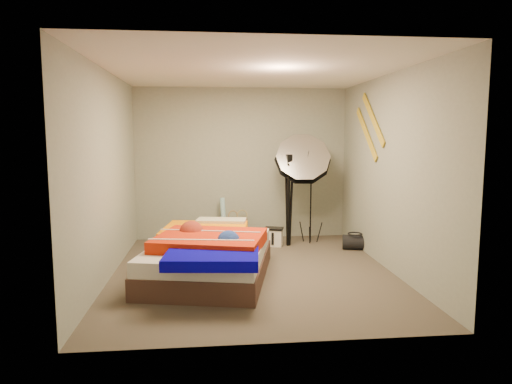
{
  "coord_description": "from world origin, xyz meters",
  "views": [
    {
      "loc": [
        -0.53,
        -5.58,
        1.73
      ],
      "look_at": [
        0.1,
        0.6,
        0.95
      ],
      "focal_mm": 32.0,
      "sensor_mm": 36.0,
      "label": 1
    }
  ],
  "objects": [
    {
      "name": "photo_umbrella",
      "position": [
        0.92,
        1.46,
        1.33
      ],
      "size": [
        1.12,
        0.86,
        1.85
      ],
      "color": "black",
      "rests_on": "floor"
    },
    {
      "name": "ceiling",
      "position": [
        0.0,
        0.0,
        2.5
      ],
      "size": [
        4.0,
        4.0,
        0.0
      ],
      "primitive_type": "plane",
      "rotation": [
        3.14,
        0.0,
        0.0
      ],
      "color": "silver",
      "rests_on": "wall_back"
    },
    {
      "name": "camera_tripod",
      "position": [
        0.69,
        1.35,
        0.82
      ],
      "size": [
        0.09,
        0.09,
        1.43
      ],
      "color": "black",
      "rests_on": "floor"
    },
    {
      "name": "wall_stripe_upper",
      "position": [
        1.73,
        0.6,
        1.95
      ],
      "size": [
        0.02,
        0.91,
        0.78
      ],
      "primitive_type": "cube",
      "rotation": [
        0.7,
        0.0,
        0.0
      ],
      "color": "gold",
      "rests_on": "wall_right"
    },
    {
      "name": "wall_back",
      "position": [
        0.0,
        2.0,
        1.25
      ],
      "size": [
        3.5,
        0.0,
        3.5
      ],
      "primitive_type": "plane",
      "rotation": [
        1.57,
        0.0,
        0.0
      ],
      "color": "#959A8A",
      "rests_on": "floor"
    },
    {
      "name": "wall_left",
      "position": [
        -1.75,
        0.0,
        1.25
      ],
      "size": [
        0.0,
        4.0,
        4.0
      ],
      "primitive_type": "plane",
      "rotation": [
        1.57,
        0.0,
        1.57
      ],
      "color": "#959A8A",
      "rests_on": "floor"
    },
    {
      "name": "wall_front",
      "position": [
        0.0,
        -2.0,
        1.25
      ],
      "size": [
        3.5,
        0.0,
        3.5
      ],
      "primitive_type": "plane",
      "rotation": [
        -1.57,
        0.0,
        0.0
      ],
      "color": "#959A8A",
      "rests_on": "floor"
    },
    {
      "name": "bed",
      "position": [
        -0.55,
        -0.14,
        0.29
      ],
      "size": [
        1.72,
        2.27,
        0.57
      ],
      "color": "#492E27",
      "rests_on": "floor"
    },
    {
      "name": "wall_stripe_lower",
      "position": [
        1.73,
        0.85,
        1.75
      ],
      "size": [
        0.02,
        0.91,
        0.78
      ],
      "primitive_type": "cube",
      "rotation": [
        0.7,
        0.0,
        0.0
      ],
      "color": "gold",
      "rests_on": "wall_right"
    },
    {
      "name": "floor",
      "position": [
        0.0,
        0.0,
        0.0
      ],
      "size": [
        4.0,
        4.0,
        0.0
      ],
      "primitive_type": "plane",
      "color": "brown",
      "rests_on": "ground"
    },
    {
      "name": "wrapping_roll",
      "position": [
        -0.32,
        1.8,
        0.35
      ],
      "size": [
        0.13,
        0.22,
        0.71
      ],
      "primitive_type": "cylinder",
      "rotation": [
        -0.17,
        0.0,
        0.29
      ],
      "color": "#50B0C6",
      "rests_on": "floor"
    },
    {
      "name": "tote_bag",
      "position": [
        -0.09,
        1.9,
        0.18
      ],
      "size": [
        0.39,
        0.25,
        0.37
      ],
      "primitive_type": "cube",
      "rotation": [
        -0.14,
        0.0,
        0.28
      ],
      "color": "#9D8D5C",
      "rests_on": "floor"
    },
    {
      "name": "camera_case",
      "position": [
        0.46,
        1.36,
        0.13
      ],
      "size": [
        0.31,
        0.26,
        0.27
      ],
      "primitive_type": "cube",
      "rotation": [
        0.0,
        0.0,
        -0.31
      ],
      "color": "white",
      "rests_on": "floor"
    },
    {
      "name": "duffel_bag",
      "position": [
        1.65,
        1.0,
        0.11
      ],
      "size": [
        0.41,
        0.31,
        0.22
      ],
      "primitive_type": "cylinder",
      "rotation": [
        0.0,
        1.57,
        -0.27
      ],
      "color": "black",
      "rests_on": "floor"
    },
    {
      "name": "wall_right",
      "position": [
        1.75,
        0.0,
        1.25
      ],
      "size": [
        0.0,
        4.0,
        4.0
      ],
      "primitive_type": "plane",
      "rotation": [
        1.57,
        0.0,
        -1.57
      ],
      "color": "#959A8A",
      "rests_on": "floor"
    }
  ]
}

